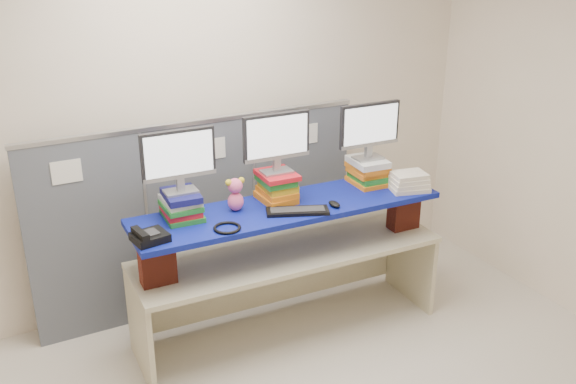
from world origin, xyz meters
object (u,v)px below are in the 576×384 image
keyboard (298,211)px  monitor_center (277,140)px  desk (288,267)px  monitor_right (370,128)px  blue_board (288,208)px  desk_phone (149,236)px  monitor_left (179,158)px

keyboard → monitor_center: bearing=117.4°
desk → monitor_right: bearing=9.3°
desk → blue_board: blue_board is taller
monitor_center → keyboard: size_ratio=1.09×
desk_phone → monitor_center: bearing=3.6°
monitor_center → keyboard: 0.51m
blue_board → monitor_left: 0.86m
keyboard → monitor_right: bearing=40.3°
blue_board → monitor_right: bearing=9.3°
monitor_left → keyboard: (0.72, -0.28, -0.41)m
monitor_right → desk_phone: 1.80m
monitor_right → desk_phone: size_ratio=2.13×
desk → desk_phone: size_ratio=9.87×
desk → monitor_left: bearing=170.7°
blue_board → monitor_center: 0.49m
blue_board → monitor_left: (-0.72, 0.14, 0.44)m
desk_phone → desk: bearing=-3.3°
blue_board → keyboard: bearing=-89.0°
desk_phone → blue_board: bearing=-3.3°
blue_board → monitor_left: monitor_left is taller
monitor_left → desk_phone: 0.55m
monitor_right → keyboard: (-0.73, -0.24, -0.42)m
monitor_left → monitor_center: monitor_center is taller
monitor_right → keyboard: size_ratio=1.09×
blue_board → keyboard: size_ratio=4.94×
desk → monitor_center: bearing=103.9°
desk_phone → keyboard: bearing=-11.3°
desk → desk_phone: desk_phone is taller
desk → keyboard: (-0.00, -0.14, 0.50)m
blue_board → monitor_center: (-0.03, 0.12, 0.47)m
monitor_center → keyboard: (0.02, -0.26, -0.44)m
blue_board → desk_phone: size_ratio=9.61×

